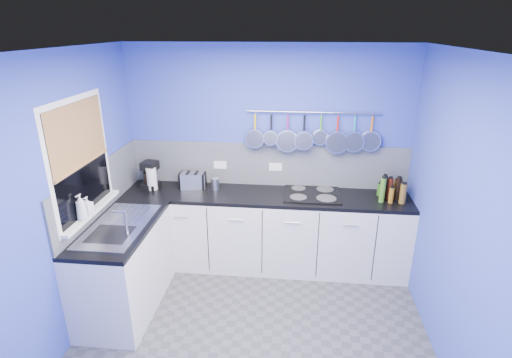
% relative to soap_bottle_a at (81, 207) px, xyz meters
% --- Properties ---
extents(floor, '(3.20, 3.00, 0.02)m').
position_rel_soap_bottle_a_xyz_m(floor, '(1.53, -0.11, -1.18)').
color(floor, '#47474C').
rests_on(floor, ground).
extents(ceiling, '(3.20, 3.00, 0.02)m').
position_rel_soap_bottle_a_xyz_m(ceiling, '(1.53, -0.11, 1.34)').
color(ceiling, white).
rests_on(ceiling, ground).
extents(wall_back, '(3.20, 0.02, 2.50)m').
position_rel_soap_bottle_a_xyz_m(wall_back, '(1.53, 1.40, 0.08)').
color(wall_back, '#3646B3').
rests_on(wall_back, ground).
extents(wall_front, '(3.20, 0.02, 2.50)m').
position_rel_soap_bottle_a_xyz_m(wall_front, '(1.53, -1.62, 0.08)').
color(wall_front, '#3646B3').
rests_on(wall_front, ground).
extents(wall_left, '(0.02, 3.00, 2.50)m').
position_rel_soap_bottle_a_xyz_m(wall_left, '(-0.08, -0.11, 0.08)').
color(wall_left, '#3646B3').
rests_on(wall_left, ground).
extents(wall_right, '(0.02, 3.00, 2.50)m').
position_rel_soap_bottle_a_xyz_m(wall_right, '(3.14, -0.11, 0.08)').
color(wall_right, '#3646B3').
rests_on(wall_right, ground).
extents(backsplash_back, '(3.20, 0.02, 0.50)m').
position_rel_soap_bottle_a_xyz_m(backsplash_back, '(1.53, 1.38, -0.02)').
color(backsplash_back, gray).
rests_on(backsplash_back, wall_back).
extents(backsplash_left, '(0.02, 1.80, 0.50)m').
position_rel_soap_bottle_a_xyz_m(backsplash_left, '(-0.06, 0.49, -0.02)').
color(backsplash_left, gray).
rests_on(backsplash_left, wall_left).
extents(cabinet_run_back, '(3.20, 0.60, 0.86)m').
position_rel_soap_bottle_a_xyz_m(cabinet_run_back, '(1.53, 1.09, -0.74)').
color(cabinet_run_back, silver).
rests_on(cabinet_run_back, ground).
extents(worktop_back, '(3.20, 0.60, 0.04)m').
position_rel_soap_bottle_a_xyz_m(worktop_back, '(1.53, 1.09, -0.29)').
color(worktop_back, black).
rests_on(worktop_back, cabinet_run_back).
extents(cabinet_run_left, '(0.60, 1.20, 0.86)m').
position_rel_soap_bottle_a_xyz_m(cabinet_run_left, '(0.23, 0.19, -0.74)').
color(cabinet_run_left, silver).
rests_on(cabinet_run_left, ground).
extents(worktop_left, '(0.60, 1.20, 0.04)m').
position_rel_soap_bottle_a_xyz_m(worktop_left, '(0.23, 0.19, -0.29)').
color(worktop_left, black).
rests_on(worktop_left, cabinet_run_left).
extents(window_frame, '(0.01, 1.00, 1.10)m').
position_rel_soap_bottle_a_xyz_m(window_frame, '(-0.05, 0.19, 0.38)').
color(window_frame, white).
rests_on(window_frame, wall_left).
extents(window_glass, '(0.01, 0.90, 1.00)m').
position_rel_soap_bottle_a_xyz_m(window_glass, '(-0.04, 0.19, 0.38)').
color(window_glass, black).
rests_on(window_glass, wall_left).
extents(bamboo_blind, '(0.01, 0.90, 0.55)m').
position_rel_soap_bottle_a_xyz_m(bamboo_blind, '(-0.03, 0.19, 0.61)').
color(bamboo_blind, '#95603D').
rests_on(bamboo_blind, wall_left).
extents(window_sill, '(0.10, 0.98, 0.03)m').
position_rel_soap_bottle_a_xyz_m(window_sill, '(-0.02, 0.19, -0.13)').
color(window_sill, white).
rests_on(window_sill, wall_left).
extents(sink_unit, '(0.50, 0.95, 0.01)m').
position_rel_soap_bottle_a_xyz_m(sink_unit, '(0.23, 0.19, -0.27)').
color(sink_unit, silver).
rests_on(sink_unit, worktop_left).
extents(mixer_tap, '(0.12, 0.08, 0.26)m').
position_rel_soap_bottle_a_xyz_m(mixer_tap, '(0.39, 0.01, -0.14)').
color(mixer_tap, silver).
rests_on(mixer_tap, worktop_left).
extents(socket_left, '(0.15, 0.01, 0.09)m').
position_rel_soap_bottle_a_xyz_m(socket_left, '(0.98, 1.37, -0.04)').
color(socket_left, white).
rests_on(socket_left, backsplash_back).
extents(socket_right, '(0.15, 0.01, 0.09)m').
position_rel_soap_bottle_a_xyz_m(socket_right, '(1.63, 1.37, -0.04)').
color(socket_right, white).
rests_on(socket_right, backsplash_back).
extents(pot_rail, '(1.45, 0.02, 0.02)m').
position_rel_soap_bottle_a_xyz_m(pot_rail, '(2.03, 1.34, 0.61)').
color(pot_rail, silver).
rests_on(pot_rail, wall_back).
extents(soap_bottle_a, '(0.11, 0.11, 0.24)m').
position_rel_soap_bottle_a_xyz_m(soap_bottle_a, '(0.00, 0.00, 0.00)').
color(soap_bottle_a, white).
rests_on(soap_bottle_a, window_sill).
extents(soap_bottle_b, '(0.10, 0.10, 0.17)m').
position_rel_soap_bottle_a_xyz_m(soap_bottle_b, '(0.00, 0.10, -0.03)').
color(soap_bottle_b, white).
rests_on(soap_bottle_b, window_sill).
extents(paper_towel, '(0.14, 0.14, 0.26)m').
position_rel_soap_bottle_a_xyz_m(paper_towel, '(0.24, 1.10, -0.14)').
color(paper_towel, white).
rests_on(paper_towel, worktop_back).
extents(coffee_maker, '(0.21, 0.22, 0.31)m').
position_rel_soap_bottle_a_xyz_m(coffee_maker, '(0.20, 1.15, -0.11)').
color(coffee_maker, black).
rests_on(coffee_maker, worktop_back).
extents(toaster, '(0.31, 0.22, 0.18)m').
position_rel_soap_bottle_a_xyz_m(toaster, '(0.68, 1.20, -0.18)').
color(toaster, silver).
rests_on(toaster, worktop_back).
extents(canister, '(0.10, 0.10, 0.14)m').
position_rel_soap_bottle_a_xyz_m(canister, '(0.95, 1.17, -0.20)').
color(canister, silver).
rests_on(canister, worktop_back).
extents(hob, '(0.63, 0.55, 0.01)m').
position_rel_soap_bottle_a_xyz_m(hob, '(2.06, 1.15, -0.26)').
color(hob, black).
rests_on(hob, worktop_back).
extents(pan_0, '(0.22, 0.08, 0.41)m').
position_rel_soap_bottle_a_xyz_m(pan_0, '(1.40, 1.33, 0.41)').
color(pan_0, silver).
rests_on(pan_0, pot_rail).
extents(pan_1, '(0.17, 0.12, 0.36)m').
position_rel_soap_bottle_a_xyz_m(pan_1, '(1.58, 1.33, 0.43)').
color(pan_1, silver).
rests_on(pan_1, pot_rail).
extents(pan_2, '(0.26, 0.08, 0.45)m').
position_rel_soap_bottle_a_xyz_m(pan_2, '(1.76, 1.33, 0.39)').
color(pan_2, silver).
rests_on(pan_2, pot_rail).
extents(pan_3, '(0.21, 0.12, 0.40)m').
position_rel_soap_bottle_a_xyz_m(pan_3, '(1.94, 1.33, 0.41)').
color(pan_3, silver).
rests_on(pan_3, pot_rail).
extents(pan_4, '(0.17, 0.05, 0.36)m').
position_rel_soap_bottle_a_xyz_m(pan_4, '(2.12, 1.33, 0.43)').
color(pan_4, silver).
rests_on(pan_4, pot_rail).
extents(pan_5, '(0.26, 0.08, 0.45)m').
position_rel_soap_bottle_a_xyz_m(pan_5, '(2.30, 1.33, 0.39)').
color(pan_5, silver).
rests_on(pan_5, pot_rail).
extents(pan_6, '(0.23, 0.07, 0.42)m').
position_rel_soap_bottle_a_xyz_m(pan_6, '(2.48, 1.33, 0.40)').
color(pan_6, silver).
rests_on(pan_6, pot_rail).
extents(pan_7, '(0.22, 0.05, 0.41)m').
position_rel_soap_bottle_a_xyz_m(pan_7, '(2.67, 1.33, 0.40)').
color(pan_7, silver).
rests_on(pan_7, pot_rail).
extents(condiment_0, '(0.05, 0.05, 0.18)m').
position_rel_soap_bottle_a_xyz_m(condiment_0, '(2.97, 1.21, -0.18)').
color(condiment_0, brown).
rests_on(condiment_0, worktop_back).
extents(condiment_1, '(0.06, 0.06, 0.13)m').
position_rel_soap_bottle_a_xyz_m(condiment_1, '(2.90, 1.22, -0.20)').
color(condiment_1, olive).
rests_on(condiment_1, worktop_back).
extents(condiment_2, '(0.07, 0.07, 0.14)m').
position_rel_soap_bottle_a_xyz_m(condiment_2, '(2.80, 1.19, -0.20)').
color(condiment_2, '#265919').
rests_on(condiment_2, worktop_back).
extents(condiment_3, '(0.07, 0.07, 0.24)m').
position_rel_soap_bottle_a_xyz_m(condiment_3, '(2.96, 1.10, -0.15)').
color(condiment_3, black).
rests_on(condiment_3, worktop_back).
extents(condiment_4, '(0.06, 0.06, 0.23)m').
position_rel_soap_bottle_a_xyz_m(condiment_4, '(2.88, 1.12, -0.15)').
color(condiment_4, '#4C190C').
rests_on(condiment_4, worktop_back).
extents(condiment_5, '(0.06, 0.06, 0.27)m').
position_rel_soap_bottle_a_xyz_m(condiment_5, '(2.82, 1.10, -0.14)').
color(condiment_5, black).
rests_on(condiment_5, worktop_back).
extents(condiment_6, '(0.07, 0.07, 0.22)m').
position_rel_soap_bottle_a_xyz_m(condiment_6, '(3.00, 1.00, -0.16)').
color(condiment_6, brown).
rests_on(condiment_6, worktop_back).
extents(condiment_7, '(0.05, 0.05, 0.17)m').
position_rel_soap_bottle_a_xyz_m(condiment_7, '(2.88, 1.00, -0.19)').
color(condiment_7, '#8C5914').
rests_on(condiment_7, worktop_back).
extents(condiment_8, '(0.06, 0.06, 0.27)m').
position_rel_soap_bottle_a_xyz_m(condiment_8, '(2.79, 1.01, -0.13)').
color(condiment_8, '#3F721E').
rests_on(condiment_8, worktop_back).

